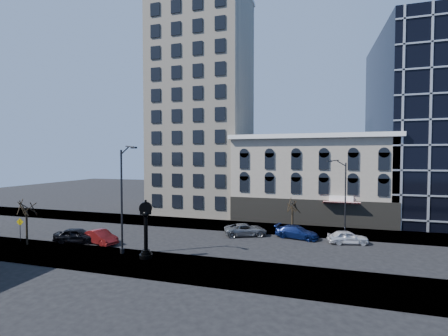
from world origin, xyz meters
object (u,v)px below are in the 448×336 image
(street_clock, at_px, (146,232))
(warning_sign, at_px, (20,225))
(car_near_b, at_px, (100,237))
(car_near_a, at_px, (77,235))
(street_lamp_near, at_px, (126,171))

(street_clock, relative_size, warning_sign, 2.07)
(warning_sign, relative_size, car_near_b, 0.58)
(car_near_a, relative_size, car_near_b, 1.05)
(street_lamp_near, height_order, car_near_b, street_lamp_near)
(street_lamp_near, xyz_separation_m, car_near_b, (-5.16, 2.73, -7.28))
(street_lamp_near, bearing_deg, car_near_a, -177.28)
(car_near_b, bearing_deg, car_near_a, 115.12)
(street_clock, xyz_separation_m, car_near_b, (-7.31, 2.99, -1.80))
(street_lamp_near, bearing_deg, car_near_b, 171.82)
(street_lamp_near, xyz_separation_m, car_near_a, (-7.88, 2.40, -7.22))
(car_near_a, bearing_deg, street_clock, -123.44)
(street_lamp_near, distance_m, warning_sign, 15.11)
(street_clock, relative_size, car_near_a, 1.15)
(warning_sign, distance_m, car_near_b, 8.97)
(street_clock, bearing_deg, warning_sign, 152.82)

